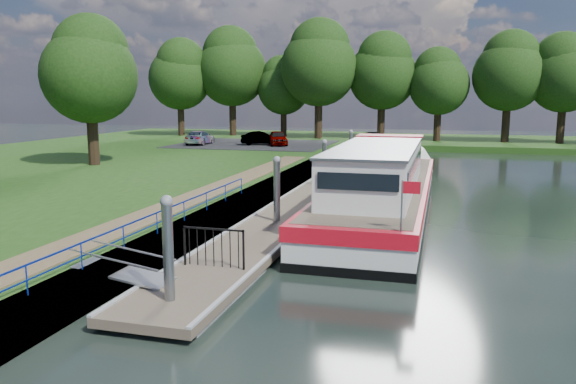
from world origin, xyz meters
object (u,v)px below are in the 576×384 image
(barge, at_px, (384,187))
(car_a, at_px, (278,138))
(car_b, at_px, (261,138))
(car_c, at_px, (200,138))
(pontoon, at_px, (304,205))

(barge, distance_m, car_a, 26.23)
(car_b, xyz_separation_m, car_c, (-5.72, -0.89, 0.01))
(barge, height_order, car_b, barge)
(barge, xyz_separation_m, car_a, (-12.03, 23.31, 0.41))
(barge, xyz_separation_m, car_c, (-19.31, 22.28, 0.37))
(car_b, relative_size, car_c, 0.86)
(car_a, relative_size, car_b, 1.05)
(pontoon, bearing_deg, car_c, 124.22)
(barge, bearing_deg, pontoon, -166.99)
(car_c, bearing_deg, barge, 126.98)
(barge, relative_size, car_a, 5.41)
(barge, height_order, car_c, barge)
(car_a, height_order, car_b, car_a)
(car_a, relative_size, car_c, 0.90)
(pontoon, distance_m, car_a, 25.60)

